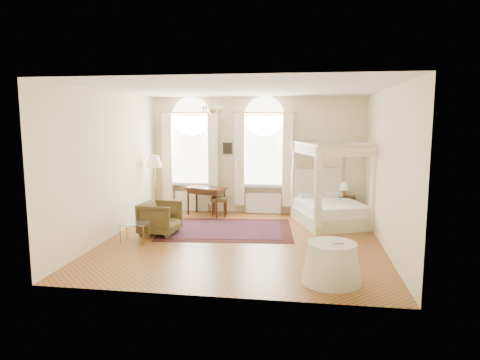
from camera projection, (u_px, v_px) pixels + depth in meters
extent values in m
plane|color=#935B2A|center=(242.00, 241.00, 9.43)|extent=(6.00, 6.00, 0.00)
plane|color=beige|center=(257.00, 155.00, 12.13)|extent=(6.00, 0.00, 6.00)
plane|color=beige|center=(212.00, 190.00, 6.26)|extent=(6.00, 0.00, 6.00)
plane|color=beige|center=(110.00, 165.00, 9.63)|extent=(0.00, 6.00, 6.00)
plane|color=beige|center=(387.00, 169.00, 8.75)|extent=(0.00, 6.00, 6.00)
plane|color=white|center=(242.00, 89.00, 8.96)|extent=(6.00, 6.00, 0.00)
cube|color=silver|center=(192.00, 149.00, 12.36)|extent=(1.10, 0.04, 1.90)
cylinder|color=silver|center=(191.00, 116.00, 12.22)|extent=(1.10, 0.04, 1.10)
cube|color=white|center=(191.00, 184.00, 12.41)|extent=(1.32, 0.24, 0.08)
cube|color=#EEE8C4|center=(168.00, 158.00, 12.33)|extent=(0.28, 0.14, 2.60)
cube|color=#EEE8C4|center=(213.00, 159.00, 12.13)|extent=(0.28, 0.14, 2.60)
cube|color=white|center=(192.00, 201.00, 12.50)|extent=(1.00, 0.12, 0.58)
cube|color=silver|center=(264.00, 150.00, 12.05)|extent=(1.10, 0.04, 1.90)
cylinder|color=silver|center=(264.00, 116.00, 11.91)|extent=(1.10, 0.04, 1.10)
cube|color=white|center=(263.00, 185.00, 12.10)|extent=(1.32, 0.24, 0.08)
cube|color=#EEE8C4|center=(240.00, 159.00, 12.02)|extent=(0.28, 0.14, 2.60)
cube|color=#EEE8C4|center=(288.00, 160.00, 11.82)|extent=(0.28, 0.14, 2.60)
cube|color=white|center=(263.00, 203.00, 12.19)|extent=(1.00, 0.12, 0.58)
cylinder|color=#AE7C3A|center=(212.00, 101.00, 10.29)|extent=(0.02, 0.02, 0.40)
sphere|color=#AE7C3A|center=(212.00, 110.00, 10.32)|extent=(0.16, 0.16, 0.16)
sphere|color=beige|center=(221.00, 107.00, 10.28)|extent=(0.07, 0.07, 0.07)
sphere|color=beige|center=(218.00, 108.00, 10.49)|extent=(0.07, 0.07, 0.07)
sphere|color=beige|center=(209.00, 108.00, 10.52)|extent=(0.07, 0.07, 0.07)
sphere|color=beige|center=(203.00, 107.00, 10.35)|extent=(0.07, 0.07, 0.07)
sphere|color=beige|center=(206.00, 107.00, 10.14)|extent=(0.07, 0.07, 0.07)
sphere|color=beige|center=(215.00, 107.00, 10.11)|extent=(0.07, 0.07, 0.07)
cube|color=black|center=(227.00, 148.00, 12.20)|extent=(0.26, 0.03, 0.32)
cube|color=black|center=(309.00, 145.00, 11.84)|extent=(0.22, 0.03, 0.26)
cube|color=beige|center=(330.00, 218.00, 10.97)|extent=(2.07, 2.28, 0.32)
cube|color=white|center=(331.00, 207.00, 10.93)|extent=(1.95, 2.17, 0.25)
cube|color=#EEE8C4|center=(318.00, 188.00, 11.76)|extent=(1.45, 0.59, 1.07)
cube|color=beige|center=(294.00, 180.00, 11.57)|extent=(0.10, 0.10, 2.05)
cube|color=beige|center=(342.00, 179.00, 11.85)|extent=(0.10, 0.10, 2.05)
cube|color=beige|center=(318.00, 191.00, 9.86)|extent=(0.10, 0.10, 2.05)
cube|color=beige|center=(374.00, 189.00, 10.13)|extent=(0.10, 0.10, 2.05)
cube|color=beige|center=(319.00, 142.00, 11.56)|extent=(1.45, 0.59, 0.07)
cube|color=beige|center=(348.00, 146.00, 9.85)|extent=(1.45, 0.59, 0.07)
cube|color=beige|center=(306.00, 144.00, 10.57)|extent=(0.71, 1.79, 0.07)
cube|color=beige|center=(359.00, 144.00, 10.84)|extent=(0.71, 1.79, 0.07)
cube|color=#EEE8C4|center=(319.00, 147.00, 11.58)|extent=(1.49, 0.57, 0.25)
cube|color=#EEE8C4|center=(348.00, 152.00, 9.87)|extent=(1.49, 0.57, 0.25)
cube|color=#EEE8C4|center=(306.00, 149.00, 10.58)|extent=(0.69, 1.82, 0.25)
cube|color=#EEE8C4|center=(358.00, 149.00, 10.86)|extent=(0.69, 1.82, 0.25)
cylinder|color=#EEE8C4|center=(318.00, 187.00, 9.84)|extent=(0.20, 0.20, 1.87)
cylinder|color=#EEE8C4|center=(374.00, 185.00, 10.12)|extent=(0.20, 0.20, 1.87)
cube|color=black|center=(347.00, 207.00, 11.66)|extent=(0.49, 0.46, 0.59)
cylinder|color=#AE7C3A|center=(343.00, 193.00, 11.69)|extent=(0.11, 0.11, 0.18)
cone|color=beige|center=(344.00, 186.00, 11.66)|extent=(0.25, 0.25, 0.20)
cube|color=black|center=(206.00, 188.00, 11.88)|extent=(1.18, 0.87, 0.06)
cube|color=black|center=(206.00, 192.00, 11.89)|extent=(1.05, 0.74, 0.11)
cylinder|color=black|center=(197.00, 199.00, 12.34)|extent=(0.05, 0.05, 0.74)
cylinder|color=black|center=(224.00, 202.00, 11.90)|extent=(0.05, 0.05, 0.74)
cylinder|color=black|center=(188.00, 202.00, 11.97)|extent=(0.05, 0.05, 0.74)
cylinder|color=black|center=(217.00, 205.00, 11.53)|extent=(0.05, 0.05, 0.74)
imported|color=black|center=(198.00, 186.00, 11.97)|extent=(0.38, 0.26, 0.03)
cube|color=#4E4321|center=(220.00, 199.00, 11.85)|extent=(0.48, 0.48, 0.09)
cylinder|color=black|center=(213.00, 209.00, 11.73)|extent=(0.04, 0.04, 0.42)
cylinder|color=black|center=(225.00, 210.00, 11.71)|extent=(0.04, 0.04, 0.42)
cylinder|color=black|center=(214.00, 207.00, 12.06)|extent=(0.04, 0.04, 0.42)
cylinder|color=black|center=(226.00, 207.00, 12.04)|extent=(0.04, 0.04, 0.42)
imported|color=#443A1D|center=(160.00, 218.00, 9.96)|extent=(0.91, 0.89, 0.77)
cube|color=white|center=(135.00, 224.00, 9.34)|extent=(0.61, 0.42, 0.02)
cylinder|color=#AE7C3A|center=(120.00, 234.00, 9.23)|extent=(0.02, 0.02, 0.40)
cylinder|color=#AE7C3A|center=(143.00, 235.00, 9.16)|extent=(0.02, 0.02, 0.40)
cylinder|color=#AE7C3A|center=(127.00, 230.00, 9.57)|extent=(0.02, 0.02, 0.40)
cylinder|color=#AE7C3A|center=(149.00, 231.00, 9.49)|extent=(0.02, 0.02, 0.40)
cylinder|color=#AE7C3A|center=(156.00, 216.00, 11.80)|extent=(0.30, 0.30, 0.03)
cylinder|color=#AE7C3A|center=(155.00, 190.00, 11.69)|extent=(0.04, 0.04, 1.49)
cone|color=beige|center=(154.00, 161.00, 11.58)|extent=(0.44, 0.44, 0.32)
cube|color=#38100D|center=(227.00, 230.00, 10.41)|extent=(3.35, 2.55, 0.01)
cube|color=black|center=(227.00, 229.00, 10.41)|extent=(2.81, 2.02, 0.01)
cone|color=silver|center=(332.00, 263.00, 7.03)|extent=(0.98, 0.98, 0.63)
cylinder|color=silver|center=(332.00, 244.00, 6.98)|extent=(0.80, 0.80, 0.04)
imported|color=black|center=(331.00, 241.00, 7.02)|extent=(0.22, 0.27, 0.02)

